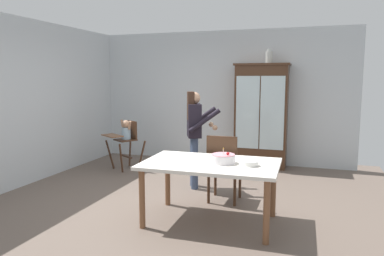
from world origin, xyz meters
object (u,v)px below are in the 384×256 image
(ceramic_vase, at_px, (269,57))
(dining_table, at_px, (211,169))
(china_cabinet, at_px, (261,116))
(serving_bowl, at_px, (251,163))
(adult_person, at_px, (195,127))
(high_chair_with_toddler, at_px, (126,136))
(dining_chair_far_side, at_px, (223,164))
(birthday_cake, at_px, (223,159))

(ceramic_vase, bearing_deg, dining_table, -95.84)
(china_cabinet, height_order, serving_bowl, china_cabinet)
(adult_person, bearing_deg, china_cabinet, -48.90)
(china_cabinet, height_order, high_chair_with_toddler, china_cabinet)
(china_cabinet, height_order, ceramic_vase, ceramic_vase)
(adult_person, bearing_deg, high_chair_with_toddler, 42.29)
(dining_table, relative_size, serving_bowl, 8.98)
(china_cabinet, relative_size, dining_chair_far_side, 2.10)
(serving_bowl, bearing_deg, dining_chair_far_side, 123.67)
(serving_bowl, height_order, dining_chair_far_side, dining_chair_far_side)
(ceramic_vase, height_order, birthday_cake, ceramic_vase)
(china_cabinet, bearing_deg, ceramic_vase, 1.72)
(serving_bowl, bearing_deg, ceramic_vase, 93.22)
(dining_table, bearing_deg, birthday_cake, 1.64)
(ceramic_vase, bearing_deg, adult_person, -118.25)
(birthday_cake, height_order, serving_bowl, birthday_cake)
(dining_table, distance_m, serving_bowl, 0.49)
(china_cabinet, distance_m, serving_bowl, 3.06)
(adult_person, distance_m, serving_bowl, 1.73)
(birthday_cake, bearing_deg, high_chair_with_toddler, 140.02)
(china_cabinet, xyz_separation_m, adult_person, (-0.81, -1.72, -0.05))
(birthday_cake, relative_size, serving_bowl, 1.56)
(adult_person, relative_size, birthday_cake, 5.47)
(high_chair_with_toddler, relative_size, birthday_cake, 3.39)
(adult_person, bearing_deg, dining_table, -178.26)
(china_cabinet, distance_m, dining_chair_far_side, 2.35)
(high_chair_with_toddler, xyz_separation_m, adult_person, (1.62, -0.71, 0.31))
(china_cabinet, distance_m, dining_table, 3.04)
(adult_person, bearing_deg, serving_bowl, -164.01)
(birthday_cake, bearing_deg, serving_bowl, -5.03)
(birthday_cake, bearing_deg, ceramic_vase, 87.04)
(ceramic_vase, xyz_separation_m, serving_bowl, (0.17, -3.04, -1.37))
(dining_table, bearing_deg, dining_chair_far_side, 91.23)
(serving_bowl, distance_m, dining_chair_far_side, 0.92)
(dining_table, bearing_deg, china_cabinet, 86.47)
(dining_table, xyz_separation_m, dining_chair_far_side, (-0.02, 0.72, -0.10))
(ceramic_vase, distance_m, serving_bowl, 3.34)
(dining_chair_far_side, bearing_deg, high_chair_with_toddler, -30.03)
(ceramic_vase, distance_m, birthday_cake, 3.31)
(china_cabinet, xyz_separation_m, high_chair_with_toddler, (-2.42, -1.01, -0.36))
(ceramic_vase, xyz_separation_m, high_chair_with_toddler, (-2.55, -1.01, -1.48))
(serving_bowl, relative_size, dining_chair_far_side, 0.19)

